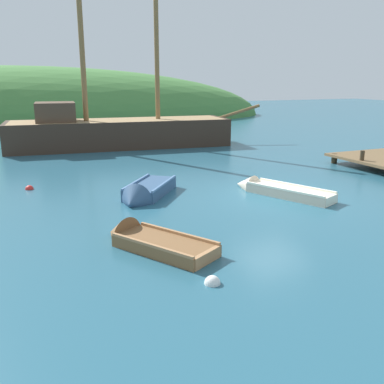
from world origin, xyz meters
name	(u,v)px	position (x,y,z in m)	size (l,w,h in m)	color
ground_plane	(272,196)	(0.00, 0.00, 0.00)	(120.00, 120.00, 0.00)	#285B70
shore_hill	(16,122)	(-7.60, 33.30, 0.00)	(53.21, 18.24, 10.60)	#477F3D
sailing_ship	(118,137)	(-2.29, 13.53, 0.61)	(15.97, 4.74, 11.12)	#38281E
rowboat_far	(276,191)	(0.30, 0.22, 0.11)	(2.38, 3.94, 0.87)	beige
rowboat_outer_left	(148,243)	(-5.52, -2.79, 0.09)	(2.54, 3.31, 1.05)	brown
rowboat_portside	(145,194)	(-4.22, 1.64, 0.14)	(2.90, 3.25, 1.10)	#335175
buoy_white	(212,284)	(-4.92, -5.27, 0.00)	(0.34, 0.34, 0.34)	white
buoy_red	(29,189)	(-7.93, 4.49, 0.00)	(0.31, 0.31, 0.31)	red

